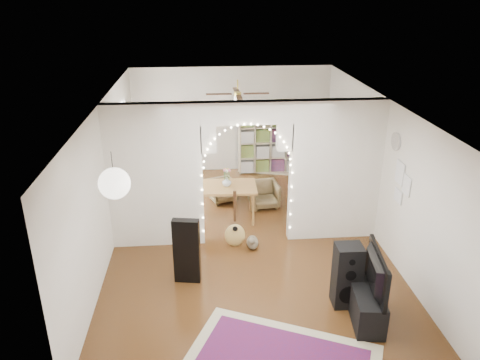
{
  "coord_description": "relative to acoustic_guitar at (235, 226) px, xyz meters",
  "views": [
    {
      "loc": [
        -0.8,
        -7.88,
        4.53
      ],
      "look_at": [
        -0.09,
        0.3,
        1.11
      ],
      "focal_mm": 35.0,
      "sensor_mm": 36.0,
      "label": 1
    }
  ],
  "objects": [
    {
      "name": "wall_front",
      "position": [
        0.24,
        -3.5,
        0.93
      ],
      "size": [
        5.0,
        0.02,
        2.7
      ],
      "primitive_type": "cube",
      "color": "silver",
      "rests_on": "floor"
    },
    {
      "name": "acoustic_guitar",
      "position": [
        0.0,
        0.0,
        0.0
      ],
      "size": [
        0.4,
        0.21,
        0.96
      ],
      "rotation": [
        0.0,
        0.0,
        -0.22
      ],
      "color": "tan",
      "rests_on": "floor"
    },
    {
      "name": "media_console",
      "position": [
        1.74,
        -2.23,
        -0.17
      ],
      "size": [
        0.52,
        1.04,
        0.5
      ],
      "primitive_type": "cube",
      "rotation": [
        0.0,
        0.0,
        -0.13
      ],
      "color": "black",
      "rests_on": "floor"
    },
    {
      "name": "guitar_case",
      "position": [
        -0.86,
        -1.04,
        0.15
      ],
      "size": [
        0.45,
        0.21,
        1.13
      ],
      "primitive_type": "cube",
      "rotation": [
        0.0,
        0.0,
        -0.17
      ],
      "color": "black",
      "rests_on": "floor"
    },
    {
      "name": "ceiling_fan",
      "position": [
        0.24,
        2.25,
        1.98
      ],
      "size": [
        1.1,
        1.1,
        0.3
      ],
      "primitive_type": null,
      "color": "gold",
      "rests_on": "ceiling"
    },
    {
      "name": "tv",
      "position": [
        1.74,
        -2.23,
        0.39
      ],
      "size": [
        0.28,
        1.08,
        0.62
      ],
      "primitive_type": "imported",
      "rotation": [
        0.0,
        0.0,
        1.44
      ],
      "color": "black",
      "rests_on": "media_console"
    },
    {
      "name": "wall_left",
      "position": [
        -2.26,
        0.25,
        0.93
      ],
      "size": [
        0.02,
        7.5,
        2.7
      ],
      "primitive_type": "cube",
      "color": "silver",
      "rests_on": "floor"
    },
    {
      "name": "divider_wall",
      "position": [
        0.24,
        0.25,
        1.01
      ],
      "size": [
        5.0,
        0.2,
        2.7
      ],
      "color": "silver",
      "rests_on": "floor"
    },
    {
      "name": "wall_back",
      "position": [
        0.24,
        4.0,
        0.93
      ],
      "size": [
        5.0,
        0.02,
        2.7
      ],
      "primitive_type": "cube",
      "color": "silver",
      "rests_on": "floor"
    },
    {
      "name": "floor",
      "position": [
        0.24,
        0.25,
        -0.42
      ],
      "size": [
        7.5,
        7.5,
        0.0
      ],
      "primitive_type": "plane",
      "color": "black",
      "rests_on": "ground"
    },
    {
      "name": "wall_right",
      "position": [
        2.74,
        0.25,
        0.93
      ],
      "size": [
        0.02,
        7.5,
        2.7
      ],
      "primitive_type": "cube",
      "color": "silver",
      "rests_on": "floor"
    },
    {
      "name": "picture_frames",
      "position": [
        2.72,
        -0.75,
        1.08
      ],
      "size": [
        0.02,
        0.5,
        0.7
      ],
      "primitive_type": null,
      "color": "white",
      "rests_on": "wall_right"
    },
    {
      "name": "paper_lantern",
      "position": [
        -1.66,
        -2.15,
        1.83
      ],
      "size": [
        0.4,
        0.4,
        0.4
      ],
      "primitive_type": "sphere",
      "color": "white",
      "rests_on": "ceiling"
    },
    {
      "name": "flower_vase",
      "position": [
        -0.08,
        1.12,
        0.43
      ],
      "size": [
        0.19,
        0.19,
        0.19
      ],
      "primitive_type": "imported",
      "rotation": [
        0.0,
        0.0,
        -0.03
      ],
      "color": "silver",
      "rests_on": "dining_table"
    },
    {
      "name": "tabby_cat",
      "position": [
        0.31,
        -0.12,
        -0.28
      ],
      "size": [
        0.29,
        0.5,
        0.33
      ],
      "rotation": [
        0.0,
        0.0,
        -0.24
      ],
      "color": "brown",
      "rests_on": "floor"
    },
    {
      "name": "window",
      "position": [
        -2.23,
        2.05,
        1.08
      ],
      "size": [
        0.04,
        1.2,
        1.4
      ],
      "primitive_type": "cube",
      "color": "white",
      "rests_on": "wall_left"
    },
    {
      "name": "fairy_lights",
      "position": [
        0.24,
        0.12,
        1.13
      ],
      "size": [
        1.64,
        0.04,
        1.6
      ],
      "primitive_type": null,
      "color": "#FFEABF",
      "rests_on": "divider_wall"
    },
    {
      "name": "dining_chair_left",
      "position": [
        0.77,
        1.67,
        -0.14
      ],
      "size": [
        0.67,
        0.68,
        0.56
      ],
      "primitive_type": "imported",
      "rotation": [
        0.0,
        0.0,
        0.12
      ],
      "color": "brown",
      "rests_on": "floor"
    },
    {
      "name": "dining_chair_right",
      "position": [
        -0.13,
        2.04,
        -0.17
      ],
      "size": [
        0.7,
        0.71,
        0.5
      ],
      "primitive_type": "imported",
      "rotation": [
        0.0,
        0.0,
        0.35
      ],
      "color": "brown",
      "rests_on": "floor"
    },
    {
      "name": "wall_clock",
      "position": [
        2.72,
        -0.35,
        1.68
      ],
      "size": [
        0.03,
        0.31,
        0.31
      ],
      "primitive_type": "cylinder",
      "rotation": [
        0.0,
        1.57,
        0.0
      ],
      "color": "white",
      "rests_on": "wall_right"
    },
    {
      "name": "floor_speaker",
      "position": [
        1.55,
        -1.86,
        0.09
      ],
      "size": [
        0.4,
        0.36,
        1.02
      ],
      "rotation": [
        0.0,
        0.0,
        -0.02
      ],
      "color": "black",
      "rests_on": "floor"
    },
    {
      "name": "bookcase",
      "position": [
        1.19,
        3.75,
        0.41
      ],
      "size": [
        1.67,
        0.82,
        1.66
      ],
      "primitive_type": "cube",
      "rotation": [
        0.0,
        0.0,
        -0.26
      ],
      "color": "beige",
      "rests_on": "floor"
    },
    {
      "name": "dining_table",
      "position": [
        -0.08,
        1.12,
        0.26
      ],
      "size": [
        1.23,
        0.84,
        0.76
      ],
      "rotation": [
        0.0,
        0.0,
        -0.03
      ],
      "color": "olive",
      "rests_on": "floor"
    },
    {
      "name": "ceiling",
      "position": [
        0.24,
        0.25,
        2.28
      ],
      "size": [
        5.0,
        7.5,
        0.02
      ],
      "primitive_type": "cube",
      "color": "white",
      "rests_on": "wall_back"
    }
  ]
}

